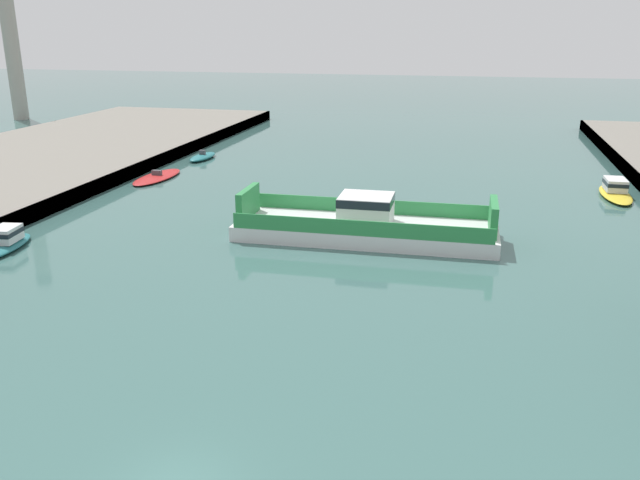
# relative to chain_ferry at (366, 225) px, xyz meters

# --- Properties ---
(chain_ferry) EXTENTS (19.15, 6.34, 3.30)m
(chain_ferry) POSITION_rel_chain_ferry_xyz_m (0.00, 0.00, 0.00)
(chain_ferry) COLOR silver
(chain_ferry) RESTS_ON ground
(moored_boat_near_left) EXTENTS (2.19, 5.66, 1.10)m
(moored_boat_near_left) POSITION_rel_chain_ferry_xyz_m (-23.64, 25.56, -0.71)
(moored_boat_near_left) COLOR #237075
(moored_boat_near_left) RESTS_ON ground
(moored_boat_near_right) EXTENTS (2.62, 7.89, 1.59)m
(moored_boat_near_right) POSITION_rel_chain_ferry_xyz_m (20.35, 17.68, -0.43)
(moored_boat_near_right) COLOR yellow
(moored_boat_near_right) RESTS_ON ground
(moored_boat_far_right) EXTENTS (3.27, 8.38, 0.89)m
(moored_boat_far_right) POSITION_rel_chain_ferry_xyz_m (-24.13, 14.81, -0.82)
(moored_boat_far_right) COLOR red
(moored_boat_far_right) RESTS_ON ground
(moored_boat_upstream_a) EXTENTS (3.04, 6.34, 1.56)m
(moored_boat_upstream_a) POSITION_rel_chain_ferry_xyz_m (-24.22, -8.31, -0.45)
(moored_boat_upstream_a) COLOR #237075
(moored_boat_upstream_a) RESTS_ON ground
(smokestack_distant_a) EXTENTS (2.63, 2.63, 29.87)m
(smokestack_distant_a) POSITION_rel_chain_ferry_xyz_m (-67.26, 51.53, 14.92)
(smokestack_distant_a) COLOR #9E998E
(smokestack_distant_a) RESTS_ON ground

